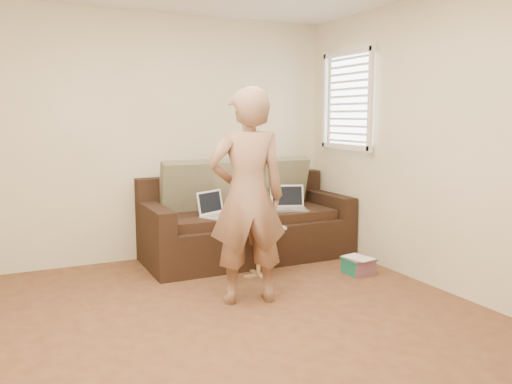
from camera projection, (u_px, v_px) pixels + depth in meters
floor at (239, 332)px, 3.76m from camera, size 4.50×4.50×0.00m
wall_back at (154, 138)px, 5.58m from camera, size 4.00×0.00×4.00m
wall_right at (456, 144)px, 4.42m from camera, size 0.00×4.50×4.50m
window_blinds at (348, 100)px, 5.69m from camera, size 0.12×0.88×1.08m
sofa at (247, 220)px, 5.66m from camera, size 2.20×0.95×0.85m
pillow_left at (186, 187)px, 5.56m from camera, size 0.55×0.29×0.57m
pillow_mid at (234, 184)px, 5.79m from camera, size 0.55×0.27×0.57m
pillow_right at (283, 181)px, 6.03m from camera, size 0.55×0.28×0.57m
laptop_silver at (290, 210)px, 5.70m from camera, size 0.44×0.39×0.25m
laptop_white at (220, 216)px, 5.34m from camera, size 0.44×0.40×0.26m
person at (247, 197)px, 4.26m from camera, size 0.72×0.56×1.77m
side_table at (258, 251)px, 5.05m from camera, size 0.45×0.31×0.49m
drinking_glass at (242, 220)px, 5.02m from camera, size 0.07×0.07×0.12m
scissors at (268, 225)px, 5.00m from camera, size 0.20×0.15×0.02m
paper_on_table at (260, 224)px, 5.11m from camera, size 0.25×0.33×0.00m
striped_box at (358, 265)px, 5.14m from camera, size 0.26×0.26×0.16m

